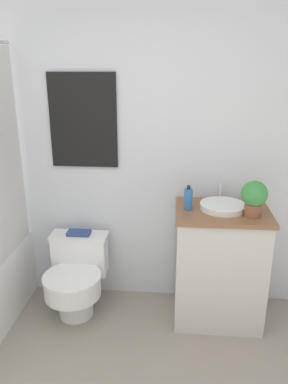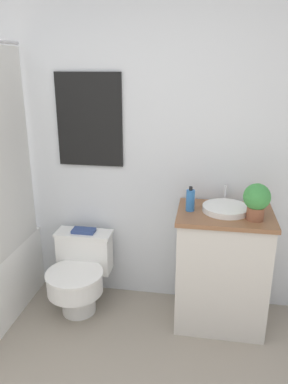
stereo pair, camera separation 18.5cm
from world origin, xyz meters
The scene contains 7 objects.
wall_back centered at (0.00, 1.97, 1.25)m, with size 3.48×0.07×2.50m.
toilet centered at (-0.16, 1.66, 0.30)m, with size 0.44×0.56×0.58m.
vanity centered at (0.91, 1.68, 0.44)m, with size 0.65×0.49×0.87m.
sink centered at (0.91, 1.71, 0.89)m, with size 0.32×0.35×0.13m.
soap_bottle centered at (0.67, 1.68, 0.95)m, with size 0.06×0.06×0.17m.
potted_plant centered at (1.09, 1.59, 1.01)m, with size 0.17×0.17×0.24m.
book_on_tank centered at (-0.16, 1.81, 0.59)m, with size 0.18×0.10×0.02m.
Camera 2 is at (0.76, -0.75, 1.82)m, focal length 35.00 mm.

